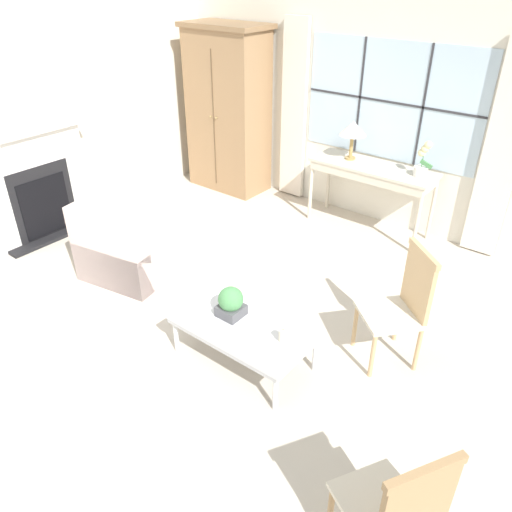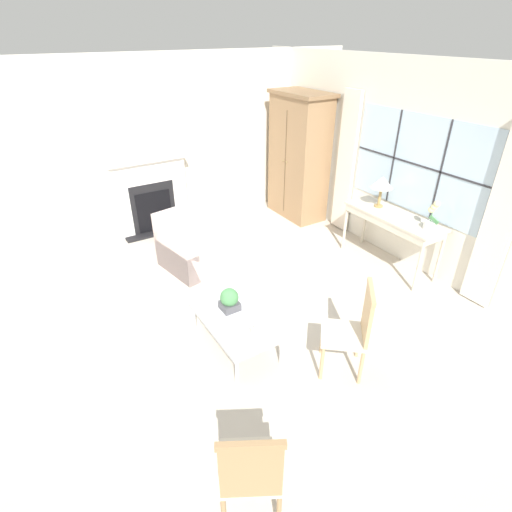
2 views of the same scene
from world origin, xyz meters
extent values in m
plane|color=#BCB2A3|center=(0.00, 0.00, 0.00)|extent=(14.00, 14.00, 0.00)
cube|color=silver|center=(0.00, 3.03, 1.40)|extent=(7.20, 0.06, 2.80)
cube|color=silver|center=(0.00, 3.00, 1.48)|extent=(2.14, 0.01, 1.31)
cube|color=#2D2D33|center=(-0.39, 2.99, 1.48)|extent=(0.02, 0.02, 1.31)
cube|color=#2D2D33|center=(0.39, 2.99, 1.48)|extent=(0.02, 0.02, 1.31)
cube|color=#2D2D33|center=(0.00, 2.99, 1.48)|extent=(2.14, 0.02, 0.02)
cube|color=silver|center=(-1.29, 2.95, 1.16)|extent=(0.36, 0.06, 2.28)
cube|color=silver|center=(1.29, 2.95, 1.16)|extent=(0.36, 0.06, 2.28)
cube|color=silver|center=(-3.03, 0.60, 1.40)|extent=(0.06, 7.20, 2.80)
cube|color=black|center=(-2.83, 0.13, 0.02)|extent=(0.34, 1.10, 0.04)
cube|color=white|center=(-2.91, 0.13, 0.62)|extent=(0.18, 1.23, 1.24)
cube|color=white|center=(-2.88, 0.13, 1.26)|extent=(0.24, 1.31, 0.04)
cube|color=black|center=(-2.81, 0.13, 0.40)|extent=(0.02, 0.59, 0.68)
cube|color=black|center=(-2.82, 0.13, 0.46)|extent=(0.01, 0.75, 0.84)
cube|color=white|center=(-2.98, 0.13, 1.71)|extent=(0.04, 1.08, 0.90)
cube|color=silver|center=(-2.96, 0.13, 1.71)|extent=(0.01, 1.00, 0.82)
cube|color=#93704C|center=(-2.18, 2.66, 1.06)|extent=(1.08, 0.58, 2.13)
cube|color=olive|center=(-2.18, 2.66, 2.16)|extent=(1.16, 0.64, 0.06)
cube|color=brown|center=(-2.18, 2.37, 1.02)|extent=(0.01, 0.01, 1.79)
sphere|color=#997F4C|center=(-2.23, 2.36, 1.06)|extent=(0.03, 0.03, 0.03)
sphere|color=#997F4C|center=(-2.13, 2.36, 1.06)|extent=(0.03, 0.03, 0.03)
cube|color=beige|center=(0.03, 2.69, 0.80)|extent=(1.47, 0.51, 0.03)
cube|color=beige|center=(0.03, 2.69, 0.73)|extent=(1.41, 0.49, 0.10)
cylinder|color=beige|center=(-0.67, 2.47, 0.39)|extent=(0.04, 0.04, 0.78)
cylinder|color=beige|center=(0.72, 2.47, 0.39)|extent=(0.04, 0.04, 0.78)
cylinder|color=beige|center=(-0.67, 2.90, 0.39)|extent=(0.04, 0.04, 0.78)
cylinder|color=beige|center=(0.72, 2.90, 0.39)|extent=(0.04, 0.04, 0.78)
cylinder|color=#9E7F47|center=(-0.30, 2.72, 0.82)|extent=(0.12, 0.12, 0.02)
cylinder|color=#9E7F47|center=(-0.30, 2.72, 0.97)|extent=(0.04, 0.04, 0.27)
cone|color=white|center=(-0.30, 2.72, 1.19)|extent=(0.32, 0.32, 0.17)
cylinder|color=white|center=(0.58, 2.72, 0.86)|extent=(0.15, 0.15, 0.11)
cylinder|color=#47844C|center=(0.58, 2.72, 1.05)|extent=(0.01, 0.01, 0.28)
cube|color=#47844C|center=(0.62, 2.72, 0.96)|extent=(0.15, 0.02, 0.09)
sphere|color=beige|center=(0.55, 2.73, 1.07)|extent=(0.08, 0.08, 0.08)
sphere|color=beige|center=(0.58, 2.73, 1.12)|extent=(0.08, 0.08, 0.08)
sphere|color=beige|center=(0.61, 2.73, 1.17)|extent=(0.08, 0.08, 0.08)
cube|color=beige|center=(-1.43, 0.28, 0.22)|extent=(1.00, 1.02, 0.44)
cube|color=beige|center=(-1.77, 0.21, 0.63)|extent=(0.32, 0.89, 0.39)
cube|color=beige|center=(-1.49, 0.61, 0.29)|extent=(0.87, 0.35, 0.58)
cube|color=beige|center=(-1.36, -0.06, 0.29)|extent=(0.87, 0.35, 0.58)
cube|color=beige|center=(1.25, 0.67, 0.44)|extent=(0.62, 0.62, 0.03)
cube|color=tan|center=(1.38, 0.82, 0.71)|extent=(0.33, 0.29, 0.51)
cube|color=tan|center=(1.38, 0.82, 0.98)|extent=(0.35, 0.31, 0.05)
cylinder|color=tan|center=(1.27, 0.40, 0.21)|extent=(0.04, 0.04, 0.42)
cylinder|color=tan|center=(0.98, 0.65, 0.21)|extent=(0.04, 0.04, 0.42)
cylinder|color=tan|center=(1.52, 0.69, 0.21)|extent=(0.04, 0.04, 0.42)
cylinder|color=tan|center=(1.23, 0.94, 0.21)|extent=(0.04, 0.04, 0.42)
cube|color=beige|center=(1.94, -0.82, 0.43)|extent=(0.60, 0.60, 0.03)
cube|color=#9E7A51|center=(2.11, -0.92, 0.69)|extent=(0.23, 0.37, 0.49)
cube|color=#9E7A51|center=(2.11, -0.92, 0.95)|extent=(0.25, 0.40, 0.05)
cylinder|color=#9E7A51|center=(1.68, -0.90, 0.21)|extent=(0.04, 0.04, 0.41)
cylinder|color=#9E7A51|center=(1.86, -0.57, 0.21)|extent=(0.04, 0.04, 0.41)
cylinder|color=#9E7A51|center=(2.19, -0.75, 0.21)|extent=(0.04, 0.04, 0.41)
cube|color=silver|center=(0.37, -0.08, 0.37)|extent=(1.13, 0.63, 0.03)
cube|color=#B1B3B8|center=(0.37, -0.08, 0.34)|extent=(1.11, 0.62, 0.04)
cylinder|color=silver|center=(-0.15, -0.35, 0.18)|extent=(0.04, 0.04, 0.36)
cylinder|color=silver|center=(0.88, -0.35, 0.18)|extent=(0.04, 0.04, 0.36)
cylinder|color=silver|center=(-0.15, 0.18, 0.18)|extent=(0.04, 0.04, 0.36)
cylinder|color=silver|center=(0.88, 0.18, 0.18)|extent=(0.04, 0.04, 0.36)
cube|color=#4C4C51|center=(0.22, -0.06, 0.43)|extent=(0.20, 0.20, 0.09)
sphere|color=#47844C|center=(0.22, -0.06, 0.54)|extent=(0.21, 0.21, 0.21)
cylinder|color=silver|center=(0.74, -0.07, 0.39)|extent=(0.09, 0.09, 0.01)
cylinder|color=beige|center=(0.74, -0.07, 0.44)|extent=(0.07, 0.07, 0.10)
cylinder|color=black|center=(0.74, -0.07, 0.50)|extent=(0.00, 0.00, 0.01)
camera|label=1|loc=(2.39, -2.46, 2.87)|focal=35.00mm
camera|label=2|loc=(3.39, -1.68, 3.11)|focal=28.00mm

